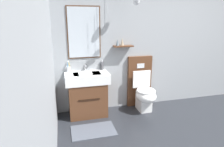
{
  "coord_description": "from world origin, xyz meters",
  "views": [
    {
      "loc": [
        -2.26,
        -1.46,
        1.67
      ],
      "look_at": [
        -1.42,
        1.75,
        0.76
      ],
      "focal_mm": 31.52,
      "sensor_mm": 36.0,
      "label": 1
    }
  ],
  "objects_px": {
    "folded_hand_towel": "(85,74)",
    "vanity_sink_left": "(87,93)",
    "toilet": "(142,90)",
    "toothbrush_cup": "(69,69)",
    "soap_dispenser": "(102,66)"
  },
  "relations": [
    {
      "from": "toilet",
      "to": "soap_dispenser",
      "type": "bearing_deg",
      "value": 167.15
    },
    {
      "from": "folded_hand_towel",
      "to": "toilet",
      "type": "bearing_deg",
      "value": 6.65
    },
    {
      "from": "toilet",
      "to": "toothbrush_cup",
      "type": "bearing_deg",
      "value": 173.22
    },
    {
      "from": "toilet",
      "to": "folded_hand_towel",
      "type": "distance_m",
      "value": 1.18
    },
    {
      "from": "vanity_sink_left",
      "to": "toothbrush_cup",
      "type": "relative_size",
      "value": 3.71
    },
    {
      "from": "vanity_sink_left",
      "to": "soap_dispenser",
      "type": "height_order",
      "value": "soap_dispenser"
    },
    {
      "from": "vanity_sink_left",
      "to": "soap_dispenser",
      "type": "bearing_deg",
      "value": 28.27
    },
    {
      "from": "folded_hand_towel",
      "to": "toothbrush_cup",
      "type": "bearing_deg",
      "value": 131.64
    },
    {
      "from": "toothbrush_cup",
      "to": "folded_hand_towel",
      "type": "distance_m",
      "value": 0.39
    },
    {
      "from": "vanity_sink_left",
      "to": "toilet",
      "type": "bearing_deg",
      "value": -0.33
    },
    {
      "from": "vanity_sink_left",
      "to": "folded_hand_towel",
      "type": "bearing_deg",
      "value": -106.65
    },
    {
      "from": "toilet",
      "to": "soap_dispenser",
      "type": "distance_m",
      "value": 0.91
    },
    {
      "from": "folded_hand_towel",
      "to": "vanity_sink_left",
      "type": "bearing_deg",
      "value": 73.35
    },
    {
      "from": "vanity_sink_left",
      "to": "toothbrush_cup",
      "type": "bearing_deg",
      "value": 152.46
    },
    {
      "from": "vanity_sink_left",
      "to": "toilet",
      "type": "relative_size",
      "value": 0.78
    }
  ]
}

